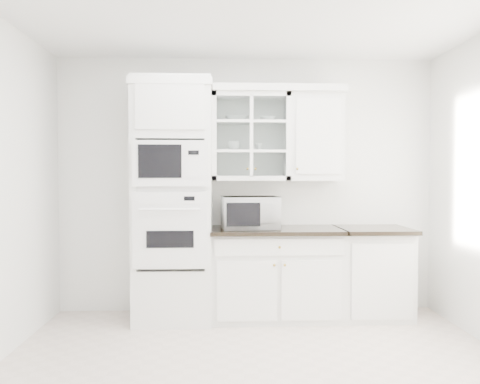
{
  "coord_description": "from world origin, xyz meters",
  "views": [
    {
      "loc": [
        -0.27,
        -3.27,
        1.45
      ],
      "look_at": [
        -0.1,
        1.05,
        1.3
      ],
      "focal_mm": 35.0,
      "sensor_mm": 36.0,
      "label": 1
    }
  ],
  "objects": [
    {
      "name": "bowl_b",
      "position": [
        0.21,
        1.58,
        2.04
      ],
      "size": [
        0.18,
        0.18,
        0.05
      ],
      "primitive_type": "imported",
      "rotation": [
        0.0,
        0.0,
        0.1
      ],
      "color": "white",
      "rests_on": "upper_cabinet_glass"
    },
    {
      "name": "crown_molding",
      "position": [
        -0.07,
        1.56,
        2.33
      ],
      "size": [
        2.14,
        0.38,
        0.07
      ],
      "primitive_type": "cube",
      "color": "white",
      "rests_on": "room_shell"
    },
    {
      "name": "cup_a",
      "position": [
        -0.14,
        1.57,
        1.76
      ],
      "size": [
        0.13,
        0.13,
        0.09
      ],
      "primitive_type": "imported",
      "rotation": [
        0.0,
        0.0,
        0.08
      ],
      "color": "white",
      "rests_on": "upper_cabinet_glass"
    },
    {
      "name": "ground",
      "position": [
        0.0,
        0.0,
        0.01
      ],
      "size": [
        4.0,
        3.5,
        0.01
      ],
      "primitive_type": "cube",
      "color": "beige",
      "rests_on": "ground"
    },
    {
      "name": "extra_base_cabinet",
      "position": [
        1.28,
        1.45,
        0.46
      ],
      "size": [
        0.72,
        0.67,
        0.92
      ],
      "color": "white",
      "rests_on": "ground"
    },
    {
      "name": "upper_cabinet_glass",
      "position": [
        0.03,
        1.58,
        1.85
      ],
      "size": [
        0.8,
        0.33,
        0.9
      ],
      "color": "white",
      "rests_on": "room_shell"
    },
    {
      "name": "base_cabinet_run",
      "position": [
        0.28,
        1.45,
        0.46
      ],
      "size": [
        1.32,
        0.67,
        0.92
      ],
      "color": "white",
      "rests_on": "ground"
    },
    {
      "name": "bowl_a",
      "position": [
        -0.12,
        1.59,
        2.04
      ],
      "size": [
        0.24,
        0.24,
        0.06
      ],
      "primitive_type": "imported",
      "rotation": [
        0.0,
        0.0,
        -0.02
      ],
      "color": "white",
      "rests_on": "upper_cabinet_glass"
    },
    {
      "name": "oven_column",
      "position": [
        -0.75,
        1.42,
        1.2
      ],
      "size": [
        0.76,
        0.68,
        2.4
      ],
      "color": "white",
      "rests_on": "ground"
    },
    {
      "name": "room_shell",
      "position": [
        0.0,
        0.43,
        1.78
      ],
      "size": [
        4.0,
        3.5,
        2.7
      ],
      "color": "white",
      "rests_on": "ground"
    },
    {
      "name": "upper_cabinet_solid",
      "position": [
        0.71,
        1.58,
        1.85
      ],
      "size": [
        0.55,
        0.33,
        0.9
      ],
      "primitive_type": "cube",
      "color": "white",
      "rests_on": "room_shell"
    },
    {
      "name": "countertop_microwave",
      "position": [
        0.01,
        1.41,
        1.08
      ],
      "size": [
        0.6,
        0.51,
        0.32
      ],
      "primitive_type": "imported",
      "rotation": [
        0.0,
        0.0,
        3.23
      ],
      "color": "white",
      "rests_on": "base_cabinet_run"
    },
    {
      "name": "cup_b",
      "position": [
        0.12,
        1.57,
        1.75
      ],
      "size": [
        0.11,
        0.11,
        0.08
      ],
      "primitive_type": "imported",
      "rotation": [
        0.0,
        0.0,
        -0.35
      ],
      "color": "white",
      "rests_on": "upper_cabinet_glass"
    }
  ]
}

